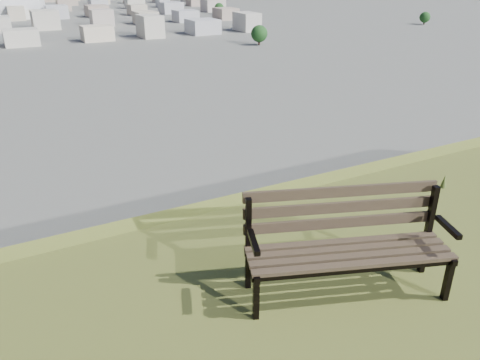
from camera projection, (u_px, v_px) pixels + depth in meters
park_bench at (346, 238)px, 4.03m from camera, size 1.83×1.11×0.91m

